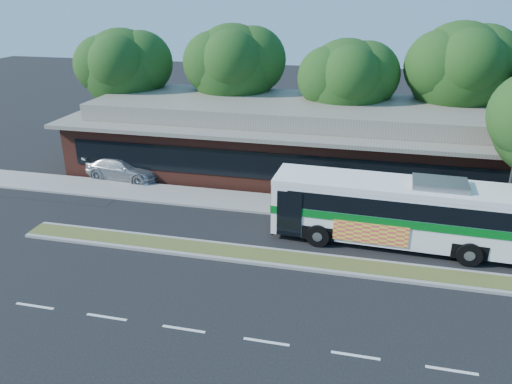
{
  "coord_description": "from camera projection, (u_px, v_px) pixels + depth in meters",
  "views": [
    {
      "loc": [
        2.82,
        -18.51,
        11.21
      ],
      "look_at": [
        -2.32,
        3.31,
        2.0
      ],
      "focal_mm": 35.0,
      "sensor_mm": 36.0,
      "label": 1
    }
  ],
  "objects": [
    {
      "name": "tree_bg_d",
      "position": [
        466.0,
        69.0,
        31.83
      ],
      "size": [
        6.91,
        6.2,
        9.37
      ],
      "color": "black",
      "rests_on": "ground"
    },
    {
      "name": "median_strip",
      "position": [
        293.0,
        259.0,
        22.03
      ],
      "size": [
        26.0,
        1.1,
        0.15
      ],
      "primitive_type": "cube",
      "color": "#464A1F",
      "rests_on": "ground"
    },
    {
      "name": "transit_bus",
      "position": [
        403.0,
        208.0,
        22.85
      ],
      "size": [
        11.97,
        3.13,
        3.33
      ],
      "rotation": [
        0.0,
        0.0,
        -0.04
      ],
      "color": "white",
      "rests_on": "ground"
    },
    {
      "name": "sedan",
      "position": [
        123.0,
        168.0,
        31.32
      ],
      "size": [
        5.09,
        2.49,
        1.43
      ],
      "primitive_type": "imported",
      "rotation": [
        0.0,
        0.0,
        1.47
      ],
      "color": "#B3B7BB",
      "rests_on": "ground"
    },
    {
      "name": "ground",
      "position": [
        291.0,
        268.0,
        21.52
      ],
      "size": [
        120.0,
        120.0,
        0.0
      ],
      "primitive_type": "plane",
      "color": "black",
      "rests_on": "ground"
    },
    {
      "name": "plaza_building",
      "position": [
        325.0,
        138.0,
        32.41
      ],
      "size": [
        33.2,
        11.2,
        4.45
      ],
      "color": "#5F291D",
      "rests_on": "ground"
    },
    {
      "name": "tree_bg_c",
      "position": [
        352.0,
        80.0,
        32.73
      ],
      "size": [
        6.24,
        5.6,
        8.26
      ],
      "color": "black",
      "rests_on": "ground"
    },
    {
      "name": "tree_bg_a",
      "position": [
        129.0,
        67.0,
        36.02
      ],
      "size": [
        6.47,
        5.8,
        8.63
      ],
      "color": "black",
      "rests_on": "ground"
    },
    {
      "name": "tree_bg_b",
      "position": [
        239.0,
        65.0,
        35.12
      ],
      "size": [
        6.69,
        6.0,
        9.0
      ],
      "color": "black",
      "rests_on": "ground"
    },
    {
      "name": "sidewalk",
      "position": [
        310.0,
        208.0,
        27.26
      ],
      "size": [
        44.0,
        2.6,
        0.12
      ],
      "primitive_type": "cube",
      "color": "gray",
      "rests_on": "ground"
    },
    {
      "name": "parking_lot",
      "position": [
        57.0,
        163.0,
        34.35
      ],
      "size": [
        14.0,
        12.0,
        0.01
      ],
      "primitive_type": "cube",
      "color": "black",
      "rests_on": "ground"
    }
  ]
}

